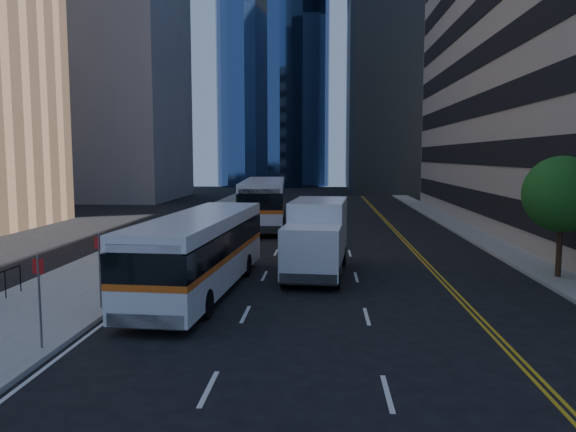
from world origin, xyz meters
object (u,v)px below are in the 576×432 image
object	(u,v)px
street_tree	(562,194)
bus_rear	(264,201)
box_truck	(317,236)
bus_front	(201,250)

from	to	relation	value
street_tree	bus_rear	size ratio (longest dim) A/B	0.38
bus_rear	box_truck	distance (m)	17.34
street_tree	bus_front	size ratio (longest dim) A/B	0.43
street_tree	box_truck	distance (m)	10.40
street_tree	bus_rear	bearing A→B (deg)	129.63
bus_front	bus_rear	bearing A→B (deg)	92.88
bus_rear	box_truck	world-z (taller)	bus_rear
bus_rear	box_truck	bearing A→B (deg)	-79.84
bus_rear	street_tree	bearing A→B (deg)	-54.02
street_tree	bus_front	world-z (taller)	street_tree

